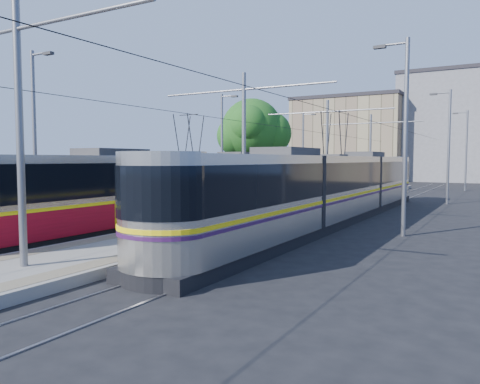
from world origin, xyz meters
The scene contains 13 objects.
ground centered at (0.00, 0.00, 0.00)m, with size 160.00×160.00×0.00m, color black.
platform centered at (0.00, 17.00, 0.15)m, with size 4.00×50.00×0.30m, color gray.
tactile_strip_left centered at (-1.45, 17.00, 0.30)m, with size 0.70×50.00×0.01m, color gray.
tactile_strip_right centered at (1.45, 17.00, 0.30)m, with size 0.70×50.00×0.01m, color gray.
rails centered at (0.00, 17.00, 0.02)m, with size 8.71×70.00×0.03m.
tram_left centered at (-3.60, 8.45, 1.71)m, with size 2.43×27.99×5.50m.
tram_right centered at (3.60, 10.80, 1.86)m, with size 2.43×28.87×5.50m.
catenary centered at (0.00, 14.15, 4.52)m, with size 9.20×70.00×7.00m.
street_lamps centered at (0.00, 21.00, 4.18)m, with size 15.18×38.22×8.00m.
shelter centered at (0.54, 11.72, 1.37)m, with size 0.60×0.94×2.04m.
tree centered at (-7.38, 23.33, 5.58)m, with size 5.68×5.25×8.25m.
building_left centered at (-10.00, 60.00, 6.29)m, with size 16.32×12.24×12.56m.
building_centre centered at (6.00, 64.00, 7.82)m, with size 18.36×14.28×15.61m.
Camera 1 is at (11.13, -11.82, 3.15)m, focal length 35.00 mm.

